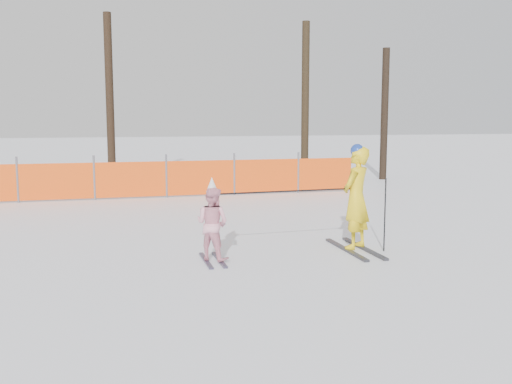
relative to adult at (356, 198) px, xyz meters
The scene contains 6 objects.
ground 1.87m from the adult, behind, with size 120.00×120.00×0.00m, color white.
adult is the anchor object (origin of this frame).
child 2.56m from the adult, behind, with size 0.72×1.02×1.36m.
ski_poles 0.67m from the adult, behind, with size 2.88×0.22×1.27m.
safety_fence 9.40m from the adult, 127.43° to the left, with size 17.76×0.06×1.25m.
tree_trunks 11.54m from the adult, 84.55° to the left, with size 10.09×2.26×5.98m.
Camera 1 is at (-2.49, -9.06, 2.29)m, focal length 40.00 mm.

